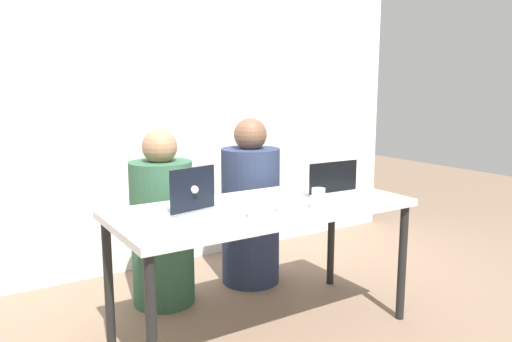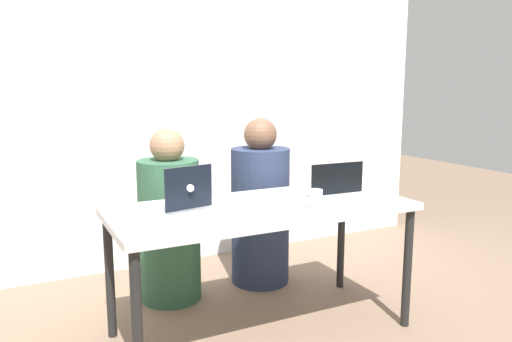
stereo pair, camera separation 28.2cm
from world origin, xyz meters
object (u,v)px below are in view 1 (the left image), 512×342
Objects in this scene: laptop_back_left at (184,201)px; water_glass_center at (284,205)px; person_on_right at (250,211)px; water_glass_right at (318,200)px; laptop_front_right at (340,190)px; water_glass_left at (255,209)px; person_on_left at (162,227)px.

water_glass_center is (0.44, -0.30, -0.01)m from laptop_back_left.
person_on_right is at bearing 69.23° from water_glass_center.
water_glass_right is at bearing 69.97° from person_on_right.
laptop_front_right is (0.16, -0.77, 0.27)m from person_on_right.
water_glass_left is (-0.53, -0.90, 0.27)m from person_on_right.
water_glass_right is (-0.14, -0.92, 0.28)m from person_on_right.
person_on_right reaches higher than water_glass_right.
person_on_left is at bearing 119.98° from water_glass_right.
water_glass_right is (0.63, -0.35, -0.00)m from laptop_back_left.
laptop_back_left reaches higher than water_glass_left.
laptop_back_left is (-0.77, -0.57, 0.28)m from person_on_right.
laptop_back_left is 0.72m from water_glass_right.
person_on_right reaches higher than water_glass_left.
laptop_front_right is at bearing 90.19° from person_on_right.
laptop_front_right is 3.97× the size of water_glass_center.
water_glass_left is 1.19× the size of water_glass_center.
person_on_right is 10.95× the size of water_glass_left.
person_on_left reaches higher than water_glass_right.
laptop_front_right is at bearing 11.25° from water_glass_left.
person_on_left is 3.48× the size of laptop_back_left.
water_glass_left is at bearing 48.09° from person_on_right.
laptop_front_right is at bearing 155.93° from laptop_back_left.
laptop_back_left is 3.03× the size of water_glass_left.
water_glass_right reaches higher than water_glass_left.
person_on_right is at bearing -163.84° from person_on_left.
laptop_front_right is at bearing 12.80° from water_glass_center.
person_on_right is 1.08m from water_glass_left.
water_glass_center is (0.34, -0.88, 0.29)m from person_on_left.
water_glass_center is at bearing 132.89° from laptop_back_left.
person_on_left is at bearing 111.05° from water_glass_center.
person_on_left reaches higher than laptop_front_right.
water_glass_center is (0.20, 0.03, -0.01)m from water_glass_left.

